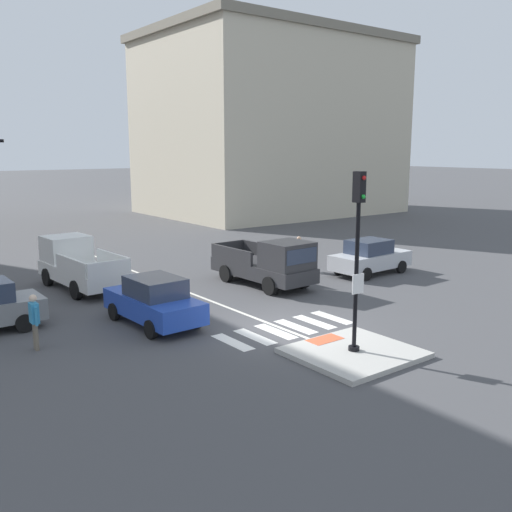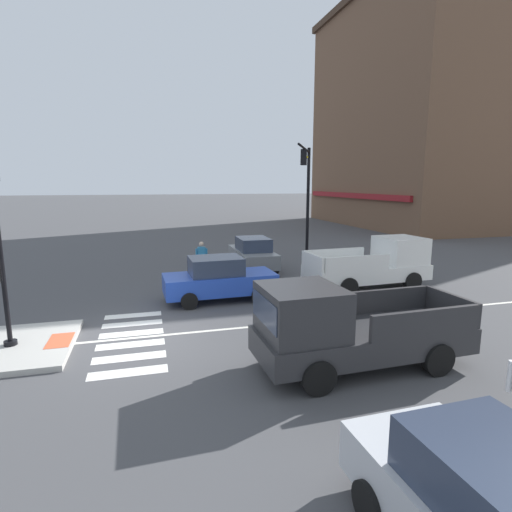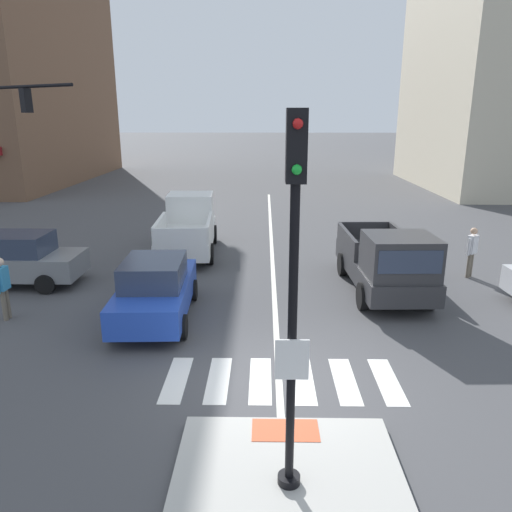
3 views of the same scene
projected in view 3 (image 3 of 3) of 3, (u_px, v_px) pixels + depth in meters
ground_plane at (281, 380)px, 9.77m from camera, size 300.00×300.00×0.00m
traffic_island at (289, 487)px, 6.86m from camera, size 3.35×3.06×0.15m
tactile_pad_front at (285, 430)px, 7.97m from camera, size 1.10×0.60×0.01m
signal_pole at (293, 279)px, 5.98m from camera, size 0.44×0.38×5.06m
crosswalk_stripe_a at (177, 379)px, 9.80m from camera, size 0.44×1.80×0.01m
crosswalk_stripe_b at (218, 379)px, 9.79m from camera, size 0.44×1.80×0.01m
crosswalk_stripe_c at (260, 380)px, 9.77m from camera, size 0.44×1.80×0.01m
crosswalk_stripe_d at (303, 380)px, 9.76m from camera, size 0.44×1.80×0.01m
crosswalk_stripe_e at (345, 381)px, 9.75m from camera, size 0.44×1.80×0.01m
crosswalk_stripe_f at (387, 381)px, 9.73m from camera, size 0.44×1.80×0.01m
lane_centre_line at (272, 249)px, 19.37m from camera, size 0.14×28.00×0.01m
car_blue_westbound_near at (156, 289)px, 12.54m from camera, size 1.97×4.17×1.64m
car_grey_cross_left at (16, 260)px, 15.12m from camera, size 4.11×1.86×1.64m
pickup_truck_white_westbound_far at (189, 226)px, 18.93m from camera, size 2.28×5.20×2.08m
pickup_truck_charcoal_eastbound_mid at (387, 263)px, 14.17m from camera, size 2.18×5.16×2.08m
pedestrian_at_curb_left at (3, 284)px, 12.45m from camera, size 0.23×0.55×1.67m
pedestrian_waiting_far_side at (472, 248)px, 15.75m from camera, size 0.43×0.41×1.67m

